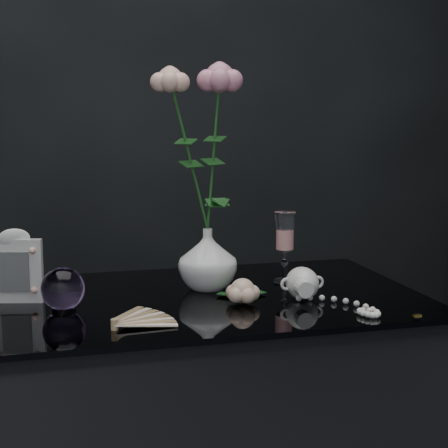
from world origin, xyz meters
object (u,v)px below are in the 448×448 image
object	(u,v)px
vase	(208,259)
loose_rose	(243,291)
picture_frame	(15,266)
paperweight	(63,289)
wine_glass	(285,247)
pearl_jar	(302,282)

from	to	relation	value
vase	loose_rose	distance (m)	0.15
picture_frame	paperweight	world-z (taller)	picture_frame
wine_glass	paperweight	distance (m)	0.53
vase	loose_rose	bearing A→B (deg)	-73.07
paperweight	loose_rose	xyz separation A→B (m)	(0.37, -0.05, -0.02)
picture_frame	loose_rose	size ratio (longest dim) A/B	1.00
vase	wine_glass	distance (m)	0.19
vase	wine_glass	world-z (taller)	wine_glass
vase	pearl_jar	bearing A→B (deg)	-35.56
vase	picture_frame	size ratio (longest dim) A/B	0.88
loose_rose	pearl_jar	size ratio (longest dim) A/B	0.63
picture_frame	paperweight	xyz separation A→B (m)	(0.09, -0.08, -0.03)
wine_glass	pearl_jar	distance (m)	0.15
loose_rose	picture_frame	bearing A→B (deg)	167.96
wine_glass	vase	bearing A→B (deg)	-174.55
paperweight	vase	bearing A→B (deg)	15.99
wine_glass	picture_frame	size ratio (longest dim) A/B	1.06
picture_frame	paperweight	size ratio (longest dim) A/B	1.78
wine_glass	picture_frame	world-z (taller)	wine_glass
paperweight	pearl_jar	bearing A→B (deg)	-4.06
picture_frame	pearl_jar	distance (m)	0.61
vase	paperweight	world-z (taller)	vase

